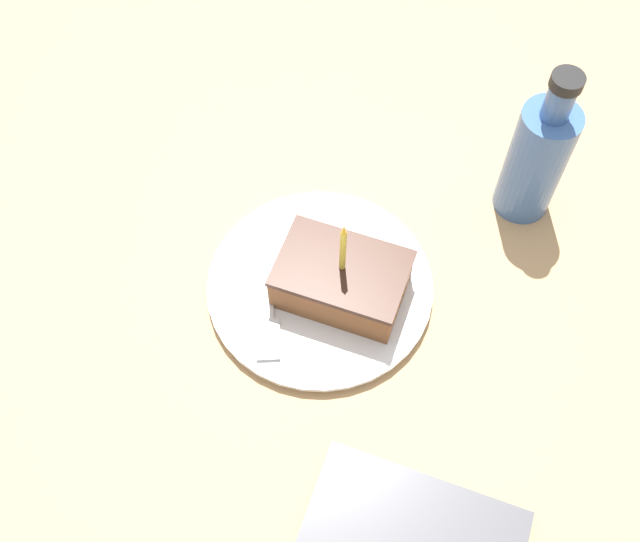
# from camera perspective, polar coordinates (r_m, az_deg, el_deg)

# --- Properties ---
(ground_plane) EXTENTS (2.40, 2.40, 0.04)m
(ground_plane) POSITION_cam_1_polar(r_m,az_deg,el_deg) (0.81, -1.28, -2.45)
(ground_plane) COLOR tan
(ground_plane) RESTS_ON ground
(plate) EXTENTS (0.24, 0.24, 0.01)m
(plate) POSITION_cam_1_polar(r_m,az_deg,el_deg) (0.79, 0.00, -1.13)
(plate) COLOR silver
(plate) RESTS_ON ground_plane
(cake_slice) EXTENTS (0.09, 0.13, 0.12)m
(cake_slice) POSITION_cam_1_polar(r_m,az_deg,el_deg) (0.76, 1.65, -0.61)
(cake_slice) COLOR brown
(cake_slice) RESTS_ON plate
(fork) EXTENTS (0.17, 0.09, 0.00)m
(fork) POSITION_cam_1_polar(r_m,az_deg,el_deg) (0.78, -4.01, -1.59)
(fork) COLOR silver
(fork) RESTS_ON plate
(bottle) EXTENTS (0.06, 0.06, 0.20)m
(bottle) POSITION_cam_1_polar(r_m,az_deg,el_deg) (0.83, 16.20, 8.28)
(bottle) COLOR #3F66A5
(bottle) RESTS_ON ground_plane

